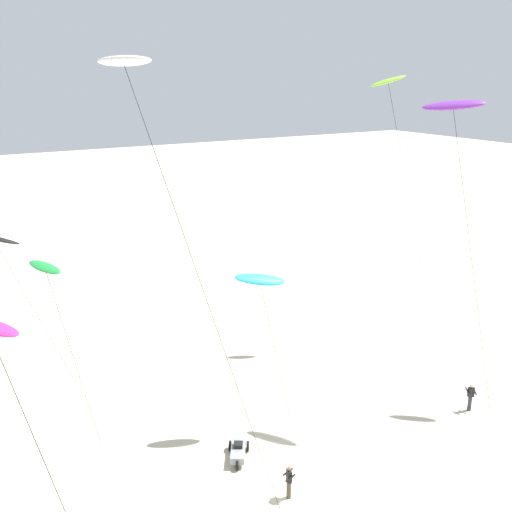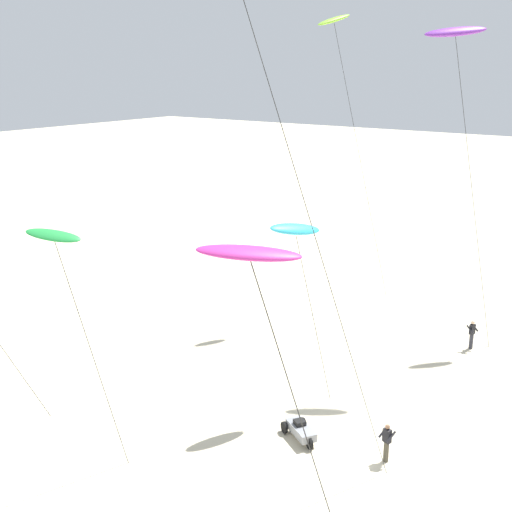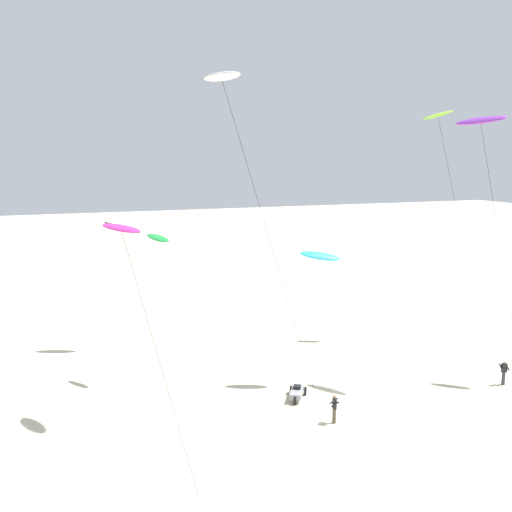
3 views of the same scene
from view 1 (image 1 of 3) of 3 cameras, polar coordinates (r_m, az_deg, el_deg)
name	(u,v)px [view 1 (image 1 of 3)]	position (r m, az deg, el deg)	size (l,w,h in m)	color
ground_plane	(278,473)	(30.63, 2.13, -20.09)	(260.00, 260.00, 0.00)	beige
kite_green	(46,270)	(30.37, -19.50, -1.23)	(2.36, 2.48, 9.93)	green
kite_cyan	(260,280)	(30.19, 0.38, -2.33)	(2.75, 2.20, 8.98)	#33BFE0
kite_lime	(389,85)	(41.09, 12.63, 15.64)	(4.44, 3.75, 18.49)	#8CD833
kite_white	(125,65)	(23.73, -12.42, 17.44)	(5.48, 5.57, 19.25)	white
kite_purple	(454,107)	(32.16, 18.40, 13.35)	(3.93, 3.96, 17.42)	purple
kite_flyer_nearest	(470,396)	(36.88, 19.84, -12.53)	(0.65, 0.63, 1.67)	#33333D
kite_flyer_middle	(289,481)	(28.75, 3.18, -20.71)	(0.64, 0.66, 1.67)	#4C4738
beach_buggy	(238,451)	(31.32, -1.72, -18.16)	(1.71, 2.04, 0.82)	gray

